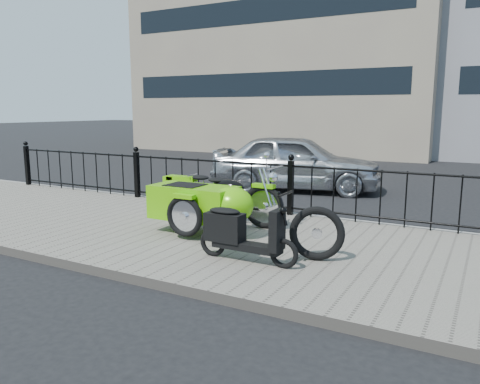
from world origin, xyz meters
The scene contains 9 objects.
ground centered at (0.00, 0.00, 0.00)m, with size 120.00×120.00×0.00m, color black.
sidewalk centered at (0.00, -0.50, 0.06)m, with size 30.00×3.80×0.12m, color slate.
curb centered at (0.00, 1.44, 0.06)m, with size 30.00×0.10×0.12m, color gray.
iron_fence centered at (0.00, 1.30, 0.59)m, with size 14.11×0.11×1.08m.
building_tan centered at (-6.00, 15.99, 6.00)m, with size 14.00×8.01×12.00m.
motorcycle_sidecar centered at (-0.62, -0.41, 0.59)m, with size 2.28×1.48×0.98m.
scooter centered at (0.45, -1.38, 0.47)m, with size 1.34×0.39×0.91m.
spare_tire centered at (1.27, -0.92, 0.46)m, with size 0.68×0.68×0.10m, color black.
sedan_car centered at (-1.14, 4.38, 0.69)m, with size 1.63×4.05×1.38m, color #B4B6BB.
Camera 1 is at (3.10, -6.24, 1.97)m, focal length 35.00 mm.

